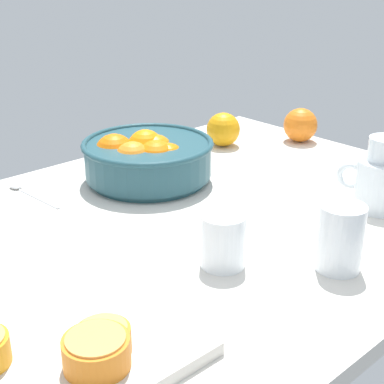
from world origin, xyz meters
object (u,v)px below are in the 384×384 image
object	(u,v)px
juice_glass	(223,243)
orange_half_2	(104,340)
orange_half_1	(96,352)
second_glass	(340,241)
cutting_board	(61,370)
fruit_bowl	(147,158)
loose_orange_1	(223,129)
loose_orange_0	(300,125)
spoon	(26,192)
juice_pitcher	(382,183)

from	to	relation	value
juice_glass	orange_half_2	distance (cm)	28.20
orange_half_1	second_glass	bearing A→B (deg)	-5.98
cutting_board	orange_half_1	bearing A→B (deg)	-47.86
cutting_board	fruit_bowl	bearing A→B (deg)	41.95
orange_half_1	loose_orange_1	bearing A→B (deg)	34.97
fruit_bowl	loose_orange_1	xyz separation A→B (cm)	(29.18, 5.85, -0.92)
second_glass	orange_half_2	size ratio (longest dim) A/B	1.62
fruit_bowl	second_glass	size ratio (longest dim) A/B	2.61
loose_orange_1	loose_orange_0	bearing A→B (deg)	-32.57
orange_half_1	spoon	world-z (taller)	orange_half_1
second_glass	juice_pitcher	bearing A→B (deg)	17.09
orange_half_2	loose_orange_1	distance (cm)	85.61
fruit_bowl	loose_orange_1	distance (cm)	29.78
fruit_bowl	juice_glass	xyz separation A→B (cm)	(-13.71, -36.15, -1.25)
cutting_board	orange_half_2	bearing A→B (deg)	-18.92
orange_half_2	spoon	distance (cm)	57.52
second_glass	fruit_bowl	bearing A→B (deg)	88.53
loose_orange_0	juice_pitcher	bearing A→B (deg)	-121.68
second_glass	cutting_board	xyz separation A→B (cm)	(-44.81, 7.68, -3.92)
fruit_bowl	orange_half_2	xyz separation A→B (cm)	(-41.03, -43.13, -1.60)
second_glass	loose_orange_0	bearing A→B (deg)	42.71
cutting_board	second_glass	bearing A→B (deg)	-9.72
juice_pitcher	second_glass	size ratio (longest dim) A/B	1.39
orange_half_2	spoon	bearing A→B (deg)	71.36
loose_orange_0	loose_orange_1	size ratio (longest dim) A/B	1.02
cutting_board	juice_glass	bearing A→B (deg)	9.22
spoon	cutting_board	bearing A→B (deg)	-113.94
fruit_bowl	orange_half_1	size ratio (longest dim) A/B	3.56
juice_pitcher	orange_half_1	size ratio (longest dim) A/B	1.89
fruit_bowl	cutting_board	xyz separation A→B (cm)	(-46.07, -41.41, -4.24)
juice_glass	orange_half_2	xyz separation A→B (cm)	(-27.32, -6.98, -0.35)
loose_orange_1	second_glass	bearing A→B (deg)	-118.99
loose_orange_0	spoon	distance (cm)	71.07
second_glass	loose_orange_1	world-z (taller)	second_glass
juice_pitcher	loose_orange_1	distance (cm)	47.44
juice_glass	loose_orange_1	size ratio (longest dim) A/B	1.03
fruit_bowl	juice_pitcher	xyz separation A→B (cm)	(24.04, -41.31, 0.07)
second_glass	orange_half_1	world-z (taller)	second_glass
orange_half_2	loose_orange_1	size ratio (longest dim) A/B	0.78
juice_glass	orange_half_1	size ratio (longest dim) A/B	1.11
juice_glass	cutting_board	distance (cm)	32.91
orange_half_2	juice_pitcher	bearing A→B (deg)	1.61
second_glass	loose_orange_1	xyz separation A→B (cm)	(30.44, 54.93, -0.60)
juice_pitcher	loose_orange_0	bearing A→B (deg)	58.32
cutting_board	orange_half_2	distance (cm)	5.94
juice_glass	orange_half_2	bearing A→B (deg)	-165.67
cutting_board	loose_orange_0	distance (cm)	99.36
fruit_bowl	spoon	size ratio (longest dim) A/B	1.64
cutting_board	spoon	world-z (taller)	cutting_board
juice_pitcher	spoon	bearing A→B (deg)	131.61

